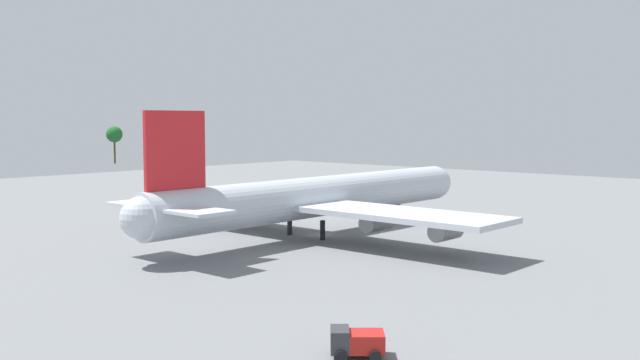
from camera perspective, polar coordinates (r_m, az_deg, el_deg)
ground_plane at (r=102.12m, az=0.00°, el=-4.37°), size 258.86×258.86×0.00m
cargo_airplane at (r=101.02m, az=-0.19°, el=-1.39°), size 64.71×59.45×17.37m
baggage_tug at (r=50.79m, az=2.89°, el=-12.70°), size 4.13×4.26×2.01m
safety_cone_nose at (r=123.61m, az=10.02°, el=-2.68°), size 0.47×0.47×0.67m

